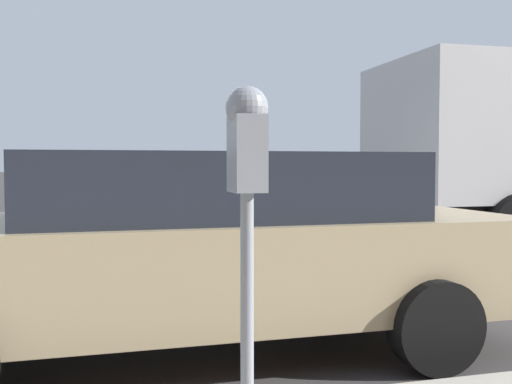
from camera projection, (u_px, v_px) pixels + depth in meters
The scene contains 3 objects.
ground_plane at pixel (217, 319), 5.45m from camera, with size 220.00×220.00×0.00m, color #3D3A3A.
parking_meter at pixel (247, 173), 2.65m from camera, with size 0.21×0.19×1.62m.
car_tan at pixel (196, 247), 4.46m from camera, with size 2.03×4.91×1.49m.
Camera 1 is at (-5.30, 1.09, 1.41)m, focal length 42.00 mm.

